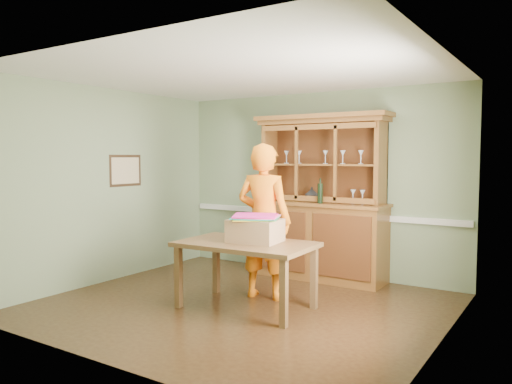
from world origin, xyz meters
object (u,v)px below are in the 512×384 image
Objects in this scene: cardboard_box at (255,231)px; china_hutch at (319,221)px; person at (264,221)px; dining_table at (246,250)px.

china_hutch is at bearing 90.03° from cardboard_box.
china_hutch is 1.32m from person.
person is at bearing 108.23° from cardboard_box.
china_hutch reaches higher than dining_table.
person is at bearing 93.99° from dining_table.
cardboard_box is at bearing 41.29° from dining_table.
dining_table is 0.56m from person.
china_hutch is at bearing -103.41° from person.
person reaches higher than dining_table.
dining_table is at bearing 88.54° from person.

